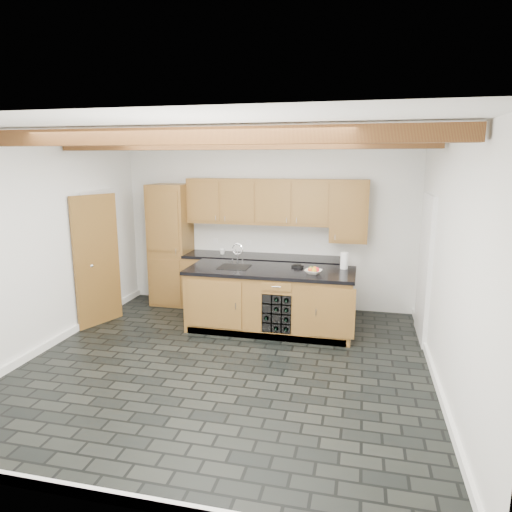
{
  "coord_description": "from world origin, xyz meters",
  "views": [
    {
      "loc": [
        1.58,
        -5.09,
        2.49
      ],
      "look_at": [
        0.2,
        0.8,
        1.22
      ],
      "focal_mm": 32.0,
      "sensor_mm": 36.0,
      "label": 1
    }
  ],
  "objects": [
    {
      "name": "ground",
      "position": [
        0.0,
        0.0,
        0.0
      ],
      "size": [
        5.0,
        5.0,
        0.0
      ],
      "primitive_type": "plane",
      "color": "black",
      "rests_on": "ground"
    },
    {
      "name": "room_shell",
      "position": [
        -0.09,
        0.53,
        1.53
      ],
      "size": [
        5.01,
        5.0,
        5.0
      ],
      "color": "white",
      "rests_on": "ground"
    },
    {
      "name": "back_cabinetry",
      "position": [
        -0.38,
        2.24,
        0.98
      ],
      "size": [
        3.65,
        0.62,
        2.2
      ],
      "color": "olive",
      "rests_on": "ground"
    },
    {
      "name": "island",
      "position": [
        0.31,
        1.28,
        0.46
      ],
      "size": [
        2.48,
        0.96,
        0.93
      ],
      "color": "olive",
      "rests_on": "ground"
    },
    {
      "name": "faucet",
      "position": [
        -0.25,
        1.33,
        0.96
      ],
      "size": [
        0.45,
        0.4,
        0.34
      ],
      "color": "black",
      "rests_on": "island"
    },
    {
      "name": "kitchen_scale",
      "position": [
        0.68,
        1.48,
        0.95
      ],
      "size": [
        0.18,
        0.14,
        0.05
      ],
      "rotation": [
        0.0,
        0.0,
        -0.4
      ],
      "color": "black",
      "rests_on": "island"
    },
    {
      "name": "fruit_bowl",
      "position": [
        0.95,
        1.15,
        0.96
      ],
      "size": [
        0.29,
        0.29,
        0.06
      ],
      "primitive_type": "imported",
      "rotation": [
        0.0,
        0.0,
        -0.24
      ],
      "color": "white",
      "rests_on": "island"
    },
    {
      "name": "fruit_cluster",
      "position": [
        0.95,
        1.15,
        0.99
      ],
      "size": [
        0.16,
        0.17,
        0.07
      ],
      "color": "red",
      "rests_on": "fruit_bowl"
    },
    {
      "name": "paper_towel",
      "position": [
        1.35,
        1.56,
        1.05
      ],
      "size": [
        0.11,
        0.11,
        0.24
      ],
      "primitive_type": "cylinder",
      "color": "white",
      "rests_on": "island"
    },
    {
      "name": "mug",
      "position": [
        -0.71,
        2.17,
        0.98
      ],
      "size": [
        0.13,
        0.13,
        0.09
      ],
      "primitive_type": "imported",
      "rotation": [
        0.0,
        0.0,
        0.41
      ],
      "color": "white",
      "rests_on": "back_cabinetry"
    }
  ]
}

